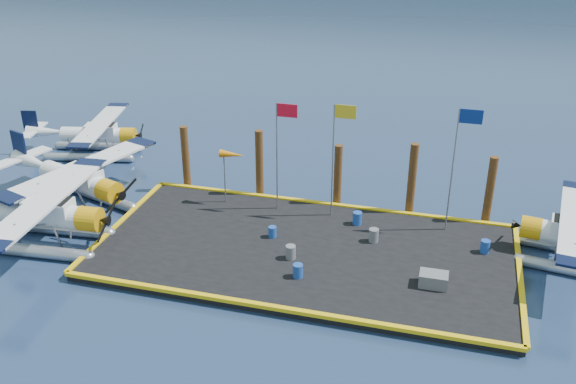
# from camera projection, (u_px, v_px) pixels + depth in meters

# --- Properties ---
(ground) EXTENTS (4000.00, 4000.00, 0.00)m
(ground) POSITION_uv_depth(u_px,v_px,m) (305.00, 256.00, 31.40)
(ground) COLOR navy
(ground) RESTS_ON ground
(dock) EXTENTS (20.00, 10.00, 0.40)m
(dock) POSITION_uv_depth(u_px,v_px,m) (305.00, 252.00, 31.31)
(dock) COLOR black
(dock) RESTS_ON ground
(dock_bumpers) EXTENTS (20.25, 10.25, 0.18)m
(dock_bumpers) POSITION_uv_depth(u_px,v_px,m) (305.00, 247.00, 31.19)
(dock_bumpers) COLOR #E4B70D
(dock_bumpers) RESTS_ON dock
(seaplane_a) EXTENTS (9.14, 10.08, 3.58)m
(seaplane_a) POSITION_uv_depth(u_px,v_px,m) (43.00, 218.00, 31.66)
(seaplane_a) COLOR #999DA6
(seaplane_a) RESTS_ON ground
(seaplane_b) EXTENTS (9.23, 9.85, 3.53)m
(seaplane_b) POSITION_uv_depth(u_px,v_px,m) (79.00, 183.00, 35.33)
(seaplane_b) COLOR #999DA6
(seaplane_b) RESTS_ON ground
(seaplane_c) EXTENTS (7.96, 8.66, 3.06)m
(seaplane_c) POSITION_uv_depth(u_px,v_px,m) (97.00, 137.00, 42.35)
(seaplane_c) COLOR #999DA6
(seaplane_c) RESTS_ON ground
(drum_0) EXTENTS (0.41, 0.41, 0.58)m
(drum_0) POSITION_uv_depth(u_px,v_px,m) (272.00, 232.00, 32.14)
(drum_0) COLOR #1B4398
(drum_0) RESTS_ON dock
(drum_1) EXTENTS (0.48, 0.48, 0.68)m
(drum_1) POSITION_uv_depth(u_px,v_px,m) (291.00, 252.00, 30.29)
(drum_1) COLOR #5E5E63
(drum_1) RESTS_ON dock
(drum_2) EXTENTS (0.49, 0.49, 0.69)m
(drum_2) POSITION_uv_depth(u_px,v_px,m) (374.00, 235.00, 31.72)
(drum_2) COLOR #5E5E63
(drum_2) RESTS_ON dock
(drum_3) EXTENTS (0.46, 0.46, 0.65)m
(drum_3) POSITION_uv_depth(u_px,v_px,m) (298.00, 271.00, 28.86)
(drum_3) COLOR #1B4398
(drum_3) RESTS_ON dock
(drum_4) EXTENTS (0.46, 0.46, 0.64)m
(drum_4) POSITION_uv_depth(u_px,v_px,m) (485.00, 246.00, 30.79)
(drum_4) COLOR #1B4398
(drum_4) RESTS_ON dock
(drum_5) EXTENTS (0.48, 0.48, 0.68)m
(drum_5) POSITION_uv_depth(u_px,v_px,m) (357.00, 218.00, 33.35)
(drum_5) COLOR #1B4398
(drum_5) RESTS_ON dock
(crate) EXTENTS (1.25, 0.83, 0.62)m
(crate) POSITION_uv_depth(u_px,v_px,m) (433.00, 280.00, 28.24)
(crate) COLOR #5E5E63
(crate) RESTS_ON dock
(flagpole_red) EXTENTS (1.14, 0.08, 6.00)m
(flagpole_red) POSITION_uv_depth(u_px,v_px,m) (281.00, 140.00, 33.33)
(flagpole_red) COLOR gray
(flagpole_red) RESTS_ON dock
(flagpole_yellow) EXTENTS (1.14, 0.08, 6.20)m
(flagpole_yellow) POSITION_uv_depth(u_px,v_px,m) (337.00, 144.00, 32.57)
(flagpole_yellow) COLOR gray
(flagpole_yellow) RESTS_ON dock
(flagpole_blue) EXTENTS (1.14, 0.08, 6.50)m
(flagpole_blue) POSITION_uv_depth(u_px,v_px,m) (459.00, 153.00, 31.07)
(flagpole_blue) COLOR gray
(flagpole_blue) RESTS_ON dock
(windsock) EXTENTS (1.40, 0.44, 3.12)m
(windsock) POSITION_uv_depth(u_px,v_px,m) (232.00, 156.00, 34.49)
(windsock) COLOR gray
(windsock) RESTS_ON dock
(piling_0) EXTENTS (0.44, 0.44, 4.00)m
(piling_0) POSITION_uv_depth(u_px,v_px,m) (186.00, 159.00, 37.24)
(piling_0) COLOR #3E2311
(piling_0) RESTS_ON ground
(piling_1) EXTENTS (0.44, 0.44, 4.20)m
(piling_1) POSITION_uv_depth(u_px,v_px,m) (259.00, 166.00, 36.13)
(piling_1) COLOR #3E2311
(piling_1) RESTS_ON ground
(piling_2) EXTENTS (0.44, 0.44, 3.80)m
(piling_2) POSITION_uv_depth(u_px,v_px,m) (338.00, 178.00, 35.15)
(piling_2) COLOR #3E2311
(piling_2) RESTS_ON ground
(piling_3) EXTENTS (0.44, 0.44, 4.30)m
(piling_3) POSITION_uv_depth(u_px,v_px,m) (412.00, 182.00, 34.09)
(piling_3) COLOR #3E2311
(piling_3) RESTS_ON ground
(piling_4) EXTENTS (0.44, 0.44, 4.00)m
(piling_4) POSITION_uv_depth(u_px,v_px,m) (489.00, 193.00, 33.20)
(piling_4) COLOR #3E2311
(piling_4) RESTS_ON ground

